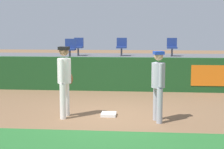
# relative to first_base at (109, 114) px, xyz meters

# --- Properties ---
(ground_plane) EXTENTS (60.00, 60.00, 0.00)m
(ground_plane) POSITION_rel_first_base_xyz_m (0.01, -0.02, -0.04)
(ground_plane) COLOR brown
(first_base) EXTENTS (0.40, 0.40, 0.08)m
(first_base) POSITION_rel_first_base_xyz_m (0.00, 0.00, 0.00)
(first_base) COLOR white
(first_base) RESTS_ON ground_plane
(player_fielder_home) EXTENTS (0.38, 0.58, 1.88)m
(player_fielder_home) POSITION_rel_first_base_xyz_m (-1.14, -0.26, 1.05)
(player_fielder_home) COLOR white
(player_fielder_home) RESTS_ON ground_plane
(player_runner_visitor) EXTENTS (0.41, 0.49, 1.79)m
(player_runner_visitor) POSITION_rel_first_base_xyz_m (1.30, -0.48, 1.00)
(player_runner_visitor) COLOR #9EA3AD
(player_runner_visitor) RESTS_ON ground_plane
(field_wall) EXTENTS (18.00, 0.26, 1.28)m
(field_wall) POSITION_rel_first_base_xyz_m (0.02, 3.89, 0.60)
(field_wall) COLOR #19471E
(field_wall) RESTS_ON ground_plane
(bleacher_platform) EXTENTS (18.00, 4.80, 1.09)m
(bleacher_platform) POSITION_rel_first_base_xyz_m (0.01, 6.46, 0.50)
(bleacher_platform) COLOR #59595E
(bleacher_platform) RESTS_ON ground_plane
(seat_back_left) EXTENTS (0.44, 0.44, 0.84)m
(seat_back_left) POSITION_rel_first_base_xyz_m (-2.15, 7.13, 1.52)
(seat_back_left) COLOR #4C4C51
(seat_back_left) RESTS_ON bleacher_platform
(seat_front_left) EXTENTS (0.47, 0.44, 0.84)m
(seat_front_left) POSITION_rel_first_base_xyz_m (-2.17, 5.33, 1.52)
(seat_front_left) COLOR #4C4C51
(seat_front_left) RESTS_ON bleacher_platform
(seat_back_right) EXTENTS (0.46, 0.44, 0.84)m
(seat_back_right) POSITION_rel_first_base_xyz_m (2.23, 7.13, 1.52)
(seat_back_right) COLOR #4C4C51
(seat_back_right) RESTS_ON bleacher_platform
(seat_back_center) EXTENTS (0.48, 0.44, 0.84)m
(seat_back_center) POSITION_rel_first_base_xyz_m (-0.10, 7.13, 1.52)
(seat_back_center) COLOR #4C4C51
(seat_back_center) RESTS_ON bleacher_platform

